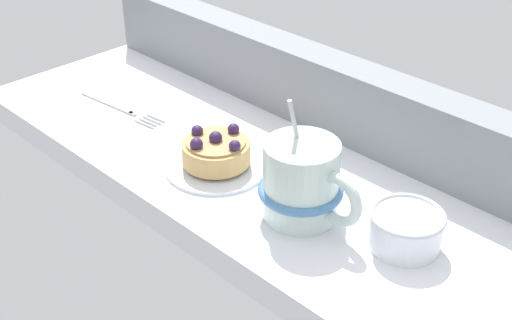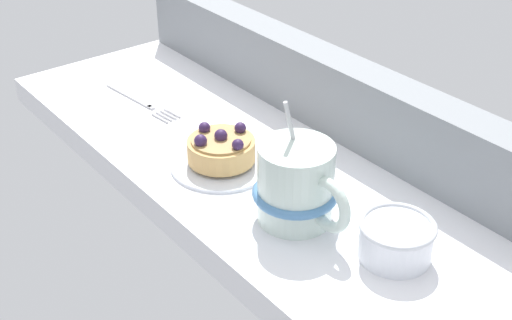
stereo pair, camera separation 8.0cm
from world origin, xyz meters
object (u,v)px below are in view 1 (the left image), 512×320
at_px(dessert_plate, 217,165).
at_px(coffee_mug, 303,183).
at_px(raspberry_tart, 216,150).
at_px(dessert_fork, 121,108).
at_px(sugar_bowl, 406,229).

height_order(dessert_plate, coffee_mug, coffee_mug).
bearing_deg(raspberry_tart, dessert_fork, 177.91).
bearing_deg(raspberry_tart, sugar_bowl, 8.12).
distance_m(coffee_mug, dessert_fork, 0.36).
distance_m(dessert_plate, coffee_mug, 0.15).
height_order(raspberry_tart, coffee_mug, coffee_mug).
height_order(dessert_plate, raspberry_tart, raspberry_tart).
relative_size(dessert_fork, sugar_bowl, 2.03).
xyz_separation_m(dessert_fork, sugar_bowl, (0.46, 0.03, 0.02)).
bearing_deg(sugar_bowl, dessert_plate, -171.89).
distance_m(coffee_mug, sugar_bowl, 0.12).
height_order(dessert_plate, dessert_fork, dessert_plate).
xyz_separation_m(dessert_plate, sugar_bowl, (0.25, 0.04, 0.02)).
distance_m(raspberry_tart, dessert_fork, 0.21).
distance_m(dessert_fork, sugar_bowl, 0.46).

